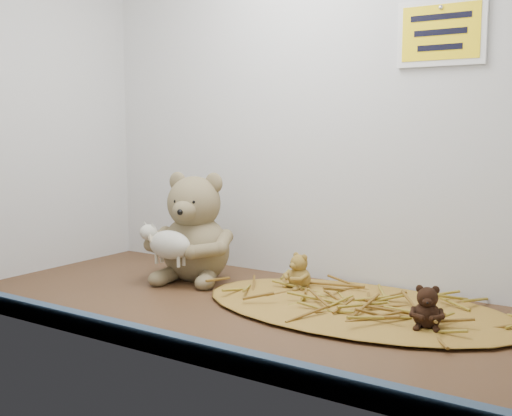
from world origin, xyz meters
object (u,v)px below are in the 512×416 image
Objects in this scene: main_teddy at (195,226)px; mini_teddy_brown at (427,305)px; toy_lamb at (170,245)px; mini_teddy_tan at (300,269)px.

mini_teddy_brown is (58.95, -8.83, -7.67)cm from main_teddy.
main_teddy is 9.60cm from toy_lamb.
toy_lamb is at bearing 161.60° from mini_teddy_brown.
main_teddy is at bearing 90.00° from toy_lamb.
mini_teddy_tan is 1.02× the size of mini_teddy_brown.
mini_teddy_brown is (32.32, -11.70, -0.09)cm from mini_teddy_tan.
toy_lamb is (0.00, -9.11, -3.03)cm from main_teddy.
mini_teddy_brown is at bearing -24.75° from main_teddy.
mini_teddy_tan is (26.63, 2.88, -7.57)cm from main_teddy.
toy_lamb reaches higher than mini_teddy_tan.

